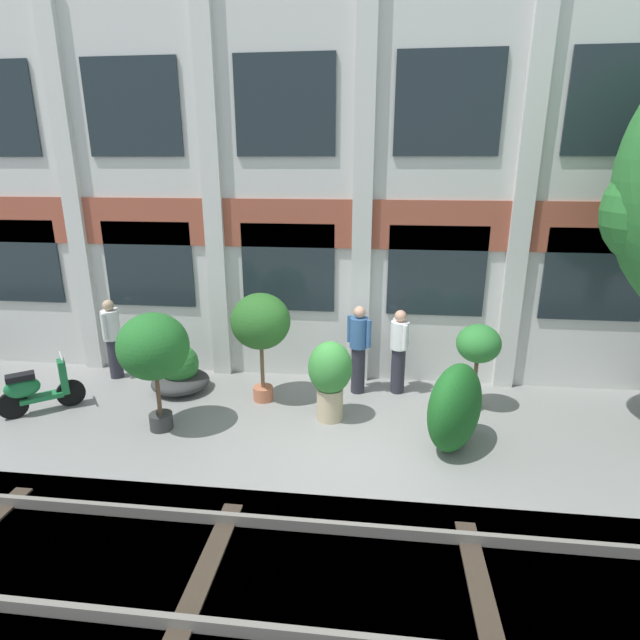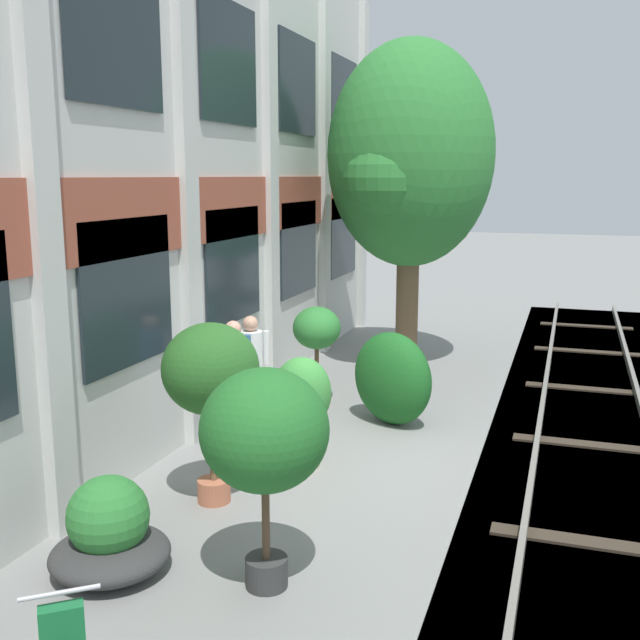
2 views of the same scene
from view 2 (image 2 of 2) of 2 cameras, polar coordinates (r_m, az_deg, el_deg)
ground_plane at (r=9.72m, az=3.19°, el=-10.61°), size 80.00×80.00×0.00m
apartment_facade at (r=10.07m, az=-11.61°, el=11.43°), size 17.28×0.64×7.40m
rail_tracks at (r=9.48m, az=20.24°, el=-12.74°), size 24.92×2.80×0.43m
broadleaf_tree at (r=14.11m, az=6.89°, el=11.97°), size 3.21×3.05×6.00m
potted_plant_tall_urn at (r=11.66m, az=-0.25°, el=-0.87°), size 0.75×0.75×1.57m
potted_plant_terracotta_small at (r=8.16m, az=-8.33°, el=-4.00°), size 1.06×1.06×2.03m
potted_plant_wide_bowl at (r=7.31m, az=-15.76°, el=-15.52°), size 1.10×1.10×0.92m
potted_plant_low_pan at (r=6.44m, az=-4.28°, el=-8.67°), size 1.11×1.11×1.98m
potted_plant_glazed_jar at (r=9.26m, az=-1.41°, el=-6.32°), size 0.74×0.74×1.39m
resident_watching_tracks at (r=10.73m, az=-5.27°, el=-3.65°), size 0.34×0.50×1.63m
resident_near_plants at (r=10.03m, az=-6.56°, el=-4.47°), size 0.46×0.34×1.70m
topiary_hedge at (r=10.92m, az=5.53°, el=-4.45°), size 1.24×1.51×1.36m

